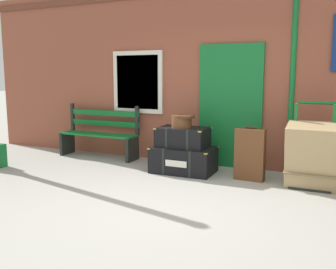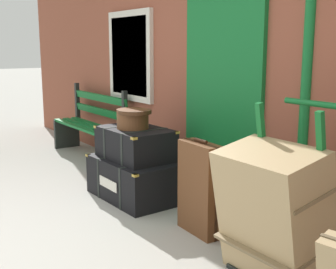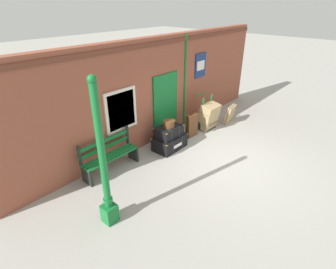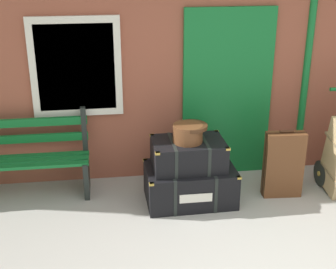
{
  "view_description": "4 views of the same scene",
  "coord_description": "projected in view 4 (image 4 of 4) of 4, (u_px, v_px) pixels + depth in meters",
  "views": [
    {
      "loc": [
        1.86,
        -3.86,
        1.58
      ],
      "look_at": [
        -0.83,
        1.9,
        0.58
      ],
      "focal_mm": 40.48,
      "sensor_mm": 36.0,
      "label": 1
    },
    {
      "loc": [
        3.41,
        -0.56,
        1.57
      ],
      "look_at": [
        -0.08,
        1.89,
        0.73
      ],
      "focal_mm": 47.59,
      "sensor_mm": 36.0,
      "label": 2
    },
    {
      "loc": [
        -5.84,
        -2.95,
        4.13
      ],
      "look_at": [
        -0.77,
        1.56,
        0.65
      ],
      "focal_mm": 28.29,
      "sensor_mm": 36.0,
      "label": 3
    },
    {
      "loc": [
        -1.38,
        -2.99,
        2.78
      ],
      "look_at": [
        -0.75,
        1.65,
        0.88
      ],
      "focal_mm": 50.7,
      "sensor_mm": 36.0,
      "label": 4
    }
  ],
  "objects": [
    {
      "name": "suitcase_brown",
      "position": [
        283.0,
        165.0,
        5.48
      ],
      "size": [
        0.46,
        0.19,
        0.83
      ],
      "color": "brown",
      "rests_on": "ground"
    },
    {
      "name": "brick_facade",
      "position": [
        218.0,
        47.0,
        5.74
      ],
      "size": [
        10.4,
        0.35,
        3.2
      ],
      "color": "brown",
      "rests_on": "ground"
    },
    {
      "name": "round_hatbox",
      "position": [
        188.0,
        132.0,
        5.18
      ],
      "size": [
        0.38,
        0.34,
        0.2
      ],
      "color": "brown",
      "rests_on": "steamer_trunk_middle"
    },
    {
      "name": "steamer_trunk_middle",
      "position": [
        188.0,
        154.0,
        5.3
      ],
      "size": [
        0.82,
        0.56,
        0.33
      ],
      "color": "black",
      "rests_on": "steamer_trunk_base"
    },
    {
      "name": "steamer_trunk_base",
      "position": [
        190.0,
        184.0,
        5.43
      ],
      "size": [
        1.02,
        0.67,
        0.43
      ],
      "color": "black",
      "rests_on": "ground"
    },
    {
      "name": "platform_bench",
      "position": [
        19.0,
        160.0,
        5.47
      ],
      "size": [
        1.6,
        0.43,
        1.01
      ],
      "color": "#146B2D",
      "rests_on": "ground"
    }
  ]
}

